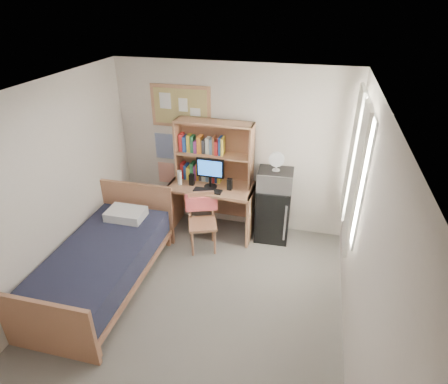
% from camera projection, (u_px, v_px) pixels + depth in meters
% --- Properties ---
extents(floor, '(3.60, 4.20, 0.02)m').
position_uv_depth(floor, '(191.00, 311.00, 4.59)').
color(floor, slate).
rests_on(floor, ground).
extents(ceiling, '(3.60, 4.20, 0.02)m').
position_uv_depth(ceiling, '(178.00, 99.00, 3.35)').
color(ceiling, silver).
rests_on(ceiling, wall_back).
extents(wall_back, '(3.60, 0.04, 2.60)m').
position_uv_depth(wall_back, '(231.00, 149.00, 5.76)').
color(wall_back, silver).
rests_on(wall_back, floor).
extents(wall_left, '(0.04, 4.20, 2.60)m').
position_uv_depth(wall_left, '(39.00, 200.00, 4.36)').
color(wall_left, silver).
rests_on(wall_left, floor).
extents(wall_right, '(0.04, 4.20, 2.60)m').
position_uv_depth(wall_right, '(364.00, 246.00, 3.58)').
color(wall_right, silver).
rests_on(wall_right, floor).
extents(window_unit, '(0.10, 1.40, 1.70)m').
position_uv_depth(window_unit, '(356.00, 167.00, 4.47)').
color(window_unit, white).
rests_on(window_unit, wall_right).
extents(curtain_left, '(0.04, 0.55, 1.70)m').
position_uv_depth(curtain_left, '(356.00, 181.00, 4.13)').
color(curtain_left, white).
rests_on(curtain_left, wall_right).
extents(curtain_right, '(0.04, 0.55, 1.70)m').
position_uv_depth(curtain_right, '(352.00, 154.00, 4.81)').
color(curtain_right, white).
rests_on(curtain_right, wall_right).
extents(bulletin_board, '(0.94, 0.03, 0.64)m').
position_uv_depth(bulletin_board, '(181.00, 106.00, 5.62)').
color(bulletin_board, tan).
rests_on(bulletin_board, wall_back).
extents(poster_wave, '(0.30, 0.01, 0.42)m').
position_uv_depth(poster_wave, '(164.00, 146.00, 6.01)').
color(poster_wave, navy).
rests_on(poster_wave, wall_back).
extents(poster_japan, '(0.28, 0.01, 0.36)m').
position_uv_depth(poster_japan, '(167.00, 173.00, 6.23)').
color(poster_japan, '#D84826').
rests_on(poster_japan, wall_back).
extents(desk, '(1.33, 0.68, 0.82)m').
position_uv_depth(desk, '(212.00, 208.00, 5.93)').
color(desk, tan).
rests_on(desk, floor).
extents(desk_chair, '(0.57, 0.57, 0.88)m').
position_uv_depth(desk_chair, '(202.00, 223.00, 5.49)').
color(desk_chair, '#AD7552').
rests_on(desk_chair, floor).
extents(mini_fridge, '(0.53, 0.53, 0.86)m').
position_uv_depth(mini_fridge, '(273.00, 213.00, 5.78)').
color(mini_fridge, black).
rests_on(mini_fridge, floor).
extents(bed, '(1.10, 2.17, 0.59)m').
position_uv_depth(bed, '(103.00, 267.00, 4.84)').
color(bed, black).
rests_on(bed, floor).
extents(hutch, '(1.19, 0.32, 0.97)m').
position_uv_depth(hutch, '(214.00, 153.00, 5.63)').
color(hutch, tan).
rests_on(hutch, desk).
extents(monitor, '(0.42, 0.04, 0.45)m').
position_uv_depth(monitor, '(210.00, 174.00, 5.58)').
color(monitor, black).
rests_on(monitor, desk).
extents(keyboard, '(0.43, 0.14, 0.02)m').
position_uv_depth(keyboard, '(208.00, 191.00, 5.56)').
color(keyboard, black).
rests_on(keyboard, desk).
extents(speaker_left, '(0.07, 0.07, 0.17)m').
position_uv_depth(speaker_left, '(192.00, 180.00, 5.71)').
color(speaker_left, black).
rests_on(speaker_left, desk).
extents(speaker_right, '(0.07, 0.07, 0.18)m').
position_uv_depth(speaker_right, '(230.00, 184.00, 5.57)').
color(speaker_right, black).
rests_on(speaker_right, desk).
extents(water_bottle, '(0.07, 0.07, 0.23)m').
position_uv_depth(water_bottle, '(180.00, 178.00, 5.71)').
color(water_bottle, white).
rests_on(water_bottle, desk).
extents(hoodie, '(0.49, 0.31, 0.23)m').
position_uv_depth(hoodie, '(201.00, 202.00, 5.55)').
color(hoodie, '#FF6161').
rests_on(hoodie, desk_chair).
extents(microwave, '(0.53, 0.41, 0.30)m').
position_uv_depth(microwave, '(275.00, 180.00, 5.48)').
color(microwave, silver).
rests_on(microwave, mini_fridge).
extents(desk_fan, '(0.23, 0.23, 0.27)m').
position_uv_depth(desk_fan, '(277.00, 162.00, 5.35)').
color(desk_fan, white).
rests_on(desk_fan, microwave).
extents(pillow, '(0.53, 0.37, 0.13)m').
position_uv_depth(pillow, '(126.00, 214.00, 5.31)').
color(pillow, white).
rests_on(pillow, bed).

